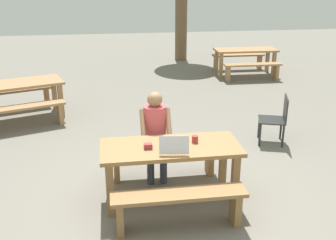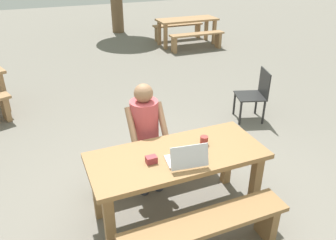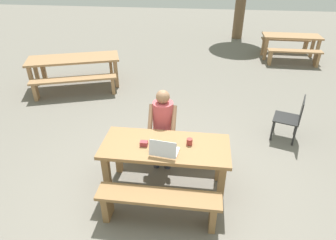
{
  "view_description": "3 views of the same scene",
  "coord_description": "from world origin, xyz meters",
  "px_view_note": "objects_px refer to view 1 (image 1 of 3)",
  "views": [
    {
      "loc": [
        -0.71,
        -4.53,
        2.81
      ],
      "look_at": [
        0.0,
        0.25,
        1.02
      ],
      "focal_mm": 42.97,
      "sensor_mm": 36.0,
      "label": 1
    },
    {
      "loc": [
        -1.14,
        -2.49,
        2.56
      ],
      "look_at": [
        0.0,
        0.25,
        1.02
      ],
      "focal_mm": 35.66,
      "sensor_mm": 36.0,
      "label": 2
    },
    {
      "loc": [
        0.44,
        -3.18,
        3.06
      ],
      "look_at": [
        0.0,
        0.25,
        1.02
      ],
      "focal_mm": 31.01,
      "sensor_mm": 36.0,
      "label": 3
    }
  ],
  "objects_px": {
    "small_pouch": "(148,146)",
    "person_seated": "(155,129)",
    "picnic_table_mid": "(5,89)",
    "coffee_mug": "(195,139)",
    "plastic_chair": "(277,118)",
    "picnic_table_rear": "(245,53)",
    "picnic_table_front": "(171,155)",
    "laptop": "(174,148)"
  },
  "relations": [
    {
      "from": "coffee_mug",
      "to": "plastic_chair",
      "type": "bearing_deg",
      "value": 40.58
    },
    {
      "from": "small_pouch",
      "to": "picnic_table_mid",
      "type": "height_order",
      "value": "small_pouch"
    },
    {
      "from": "picnic_table_front",
      "to": "person_seated",
      "type": "xyz_separation_m",
      "value": [
        -0.12,
        0.59,
        0.12
      ]
    },
    {
      "from": "picnic_table_mid",
      "to": "coffee_mug",
      "type": "bearing_deg",
      "value": -66.46
    },
    {
      "from": "small_pouch",
      "to": "picnic_table_mid",
      "type": "relative_size",
      "value": 0.04
    },
    {
      "from": "coffee_mug",
      "to": "picnic_table_mid",
      "type": "bearing_deg",
      "value": 132.59
    },
    {
      "from": "coffee_mug",
      "to": "picnic_table_mid",
      "type": "height_order",
      "value": "coffee_mug"
    },
    {
      "from": "small_pouch",
      "to": "picnic_table_rear",
      "type": "height_order",
      "value": "small_pouch"
    },
    {
      "from": "picnic_table_front",
      "to": "picnic_table_mid",
      "type": "relative_size",
      "value": 0.75
    },
    {
      "from": "small_pouch",
      "to": "coffee_mug",
      "type": "relative_size",
      "value": 1.13
    },
    {
      "from": "person_seated",
      "to": "picnic_table_rear",
      "type": "relative_size",
      "value": 0.74
    },
    {
      "from": "picnic_table_rear",
      "to": "plastic_chair",
      "type": "bearing_deg",
      "value": -101.73
    },
    {
      "from": "person_seated",
      "to": "picnic_table_mid",
      "type": "distance_m",
      "value": 3.85
    },
    {
      "from": "picnic_table_front",
      "to": "laptop",
      "type": "bearing_deg",
      "value": -87.23
    },
    {
      "from": "picnic_table_rear",
      "to": "small_pouch",
      "type": "bearing_deg",
      "value": -117.49
    },
    {
      "from": "small_pouch",
      "to": "picnic_table_front",
      "type": "bearing_deg",
      "value": 8.91
    },
    {
      "from": "small_pouch",
      "to": "coffee_mug",
      "type": "bearing_deg",
      "value": 9.54
    },
    {
      "from": "picnic_table_front",
      "to": "small_pouch",
      "type": "distance_m",
      "value": 0.33
    },
    {
      "from": "laptop",
      "to": "coffee_mug",
      "type": "bearing_deg",
      "value": -134.64
    },
    {
      "from": "person_seated",
      "to": "picnic_table_rear",
      "type": "distance_m",
      "value": 6.59
    },
    {
      "from": "picnic_table_front",
      "to": "picnic_table_rear",
      "type": "bearing_deg",
      "value": 63.68
    },
    {
      "from": "person_seated",
      "to": "small_pouch",
      "type": "bearing_deg",
      "value": -104.58
    },
    {
      "from": "laptop",
      "to": "small_pouch",
      "type": "relative_size",
      "value": 3.78
    },
    {
      "from": "coffee_mug",
      "to": "plastic_chair",
      "type": "height_order",
      "value": "coffee_mug"
    },
    {
      "from": "laptop",
      "to": "plastic_chair",
      "type": "height_order",
      "value": "laptop"
    },
    {
      "from": "small_pouch",
      "to": "person_seated",
      "type": "bearing_deg",
      "value": 75.42
    },
    {
      "from": "laptop",
      "to": "small_pouch",
      "type": "distance_m",
      "value": 0.33
    },
    {
      "from": "coffee_mug",
      "to": "person_seated",
      "type": "relative_size",
      "value": 0.07
    },
    {
      "from": "picnic_table_front",
      "to": "picnic_table_mid",
      "type": "height_order",
      "value": "picnic_table_front"
    },
    {
      "from": "coffee_mug",
      "to": "small_pouch",
      "type": "bearing_deg",
      "value": -170.46
    },
    {
      "from": "picnic_table_front",
      "to": "picnic_table_rear",
      "type": "distance_m",
      "value": 7.06
    },
    {
      "from": "picnic_table_front",
      "to": "coffee_mug",
      "type": "xyz_separation_m",
      "value": [
        0.32,
        0.06,
        0.17
      ]
    },
    {
      "from": "plastic_chair",
      "to": "picnic_table_mid",
      "type": "distance_m",
      "value": 5.17
    },
    {
      "from": "plastic_chair",
      "to": "picnic_table_mid",
      "type": "relative_size",
      "value": 0.36
    },
    {
      "from": "picnic_table_mid",
      "to": "plastic_chair",
      "type": "bearing_deg",
      "value": -39.87
    },
    {
      "from": "small_pouch",
      "to": "picnic_table_mid",
      "type": "bearing_deg",
      "value": 125.57
    },
    {
      "from": "small_pouch",
      "to": "person_seated",
      "type": "distance_m",
      "value": 0.66
    },
    {
      "from": "picnic_table_front",
      "to": "small_pouch",
      "type": "height_order",
      "value": "small_pouch"
    },
    {
      "from": "laptop",
      "to": "person_seated",
      "type": "relative_size",
      "value": 0.3
    },
    {
      "from": "plastic_chair",
      "to": "person_seated",
      "type": "bearing_deg",
      "value": -48.09
    },
    {
      "from": "picnic_table_front",
      "to": "small_pouch",
      "type": "xyz_separation_m",
      "value": [
        -0.29,
        -0.04,
        0.16
      ]
    },
    {
      "from": "picnic_table_front",
      "to": "small_pouch",
      "type": "bearing_deg",
      "value": -171.09
    }
  ]
}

